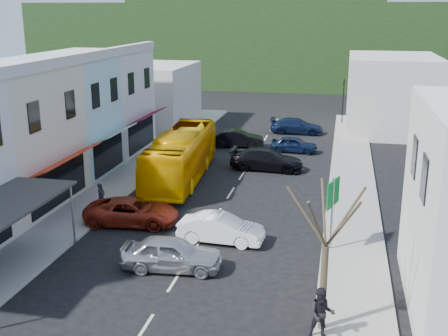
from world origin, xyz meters
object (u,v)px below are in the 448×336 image
car_red (132,212)px  car_white (221,229)px  pedestrian_left (101,196)px  traffic_signal (343,102)px  pedestrian_right (321,316)px  direction_sign (332,215)px  street_tree (326,246)px  bus (181,157)px  car_silver (172,255)px

car_red → car_white: bearing=-109.9°
pedestrian_left → traffic_signal: size_ratio=0.37×
pedestrian_right → direction_sign: (0.10, 7.82, 0.82)m
pedestrian_left → direction_sign: direction_sign is taller
car_white → pedestrian_left: 8.01m
car_red → pedestrian_right: size_ratio=2.71×
car_white → car_red: same height
street_tree → car_red: bearing=140.9°
pedestrian_right → direction_sign: 7.87m
pedestrian_left → street_tree: bearing=-116.3°
bus → direction_sign: bearing=-47.6°
bus → car_silver: size_ratio=2.64×
pedestrian_left → direction_sign: size_ratio=0.47×
bus → pedestrian_left: bus is taller
car_white → traffic_signal: traffic_signal is taller
car_silver → direction_sign: (6.83, 3.46, 1.12)m
street_tree → car_silver: bearing=151.4°
car_silver → car_red: size_ratio=0.96×
traffic_signal → bus: bearing=72.3°
car_red → pedestrian_left: (-2.37, 1.34, 0.30)m
direction_sign → traffic_signal: bearing=106.8°
street_tree → car_white: bearing=126.4°
car_red → direction_sign: size_ratio=1.26×
car_red → pedestrian_right: 13.88m
pedestrian_left → direction_sign: 13.20m
pedestrian_left → bus: bearing=-9.1°
bus → car_red: size_ratio=2.52×
car_white → car_red: size_ratio=0.96×
car_red → pedestrian_left: bearing=55.4°
pedestrian_right → street_tree: bearing=83.7°
bus → car_silver: bus is taller
street_tree → direction_sign: bearing=89.2°
car_silver → traffic_signal: bearing=-16.2°
bus → car_red: 8.54m
direction_sign → bus: bearing=153.4°
direction_sign → street_tree: bearing=-73.6°
car_white → car_red: 5.35m
direction_sign → street_tree: street_tree is taller
car_silver → car_red: same height
pedestrian_left → pedestrian_right: 16.56m
car_silver → car_white: same height
car_red → direction_sign: (10.53, -1.34, 1.12)m
bus → pedestrian_right: size_ratio=6.82×
traffic_signal → pedestrian_right: bearing=97.8°
car_silver → direction_sign: size_ratio=1.21×
car_silver → car_white: bearing=-27.9°
car_white → direction_sign: size_ratio=1.21×
street_tree → traffic_signal: (0.30, 38.47, -1.05)m
car_red → street_tree: (10.43, -8.47, 2.62)m
bus → pedestrian_right: 20.38m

